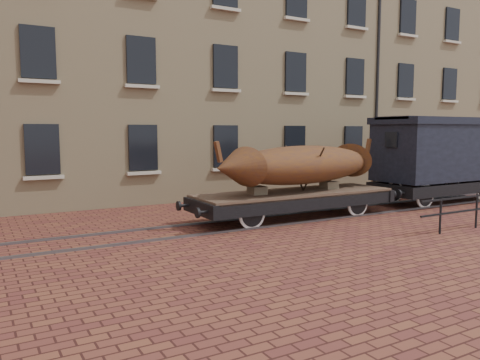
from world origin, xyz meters
TOP-DOWN VIEW (x-y plane):
  - ground at (0.00, 0.00)m, footprint 90.00×90.00m
  - warehouse_cream at (3.00, 9.99)m, footprint 40.00×10.19m
  - rail_track at (0.00, 0.00)m, footprint 30.00×1.52m
  - flatcar_wagon at (0.87, -0.00)m, footprint 7.53×2.04m
  - iron_boat at (1.21, -0.00)m, footprint 7.03×2.88m
  - goods_van at (7.98, 0.00)m, footprint 6.47×2.36m

SIDE VIEW (x-z plane):
  - ground at x=0.00m, z-range 0.00..0.00m
  - rail_track at x=0.00m, z-range 0.00..0.06m
  - flatcar_wagon at x=0.87m, z-range 0.14..1.28m
  - iron_boat at x=1.21m, z-range 0.91..2.58m
  - goods_van at x=7.98m, z-range 0.42..3.77m
  - warehouse_cream at x=3.00m, z-range 0.00..14.00m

